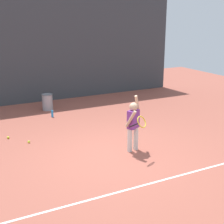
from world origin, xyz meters
TOP-DOWN VIEW (x-y plane):
  - ground_plane at (0.00, 0.00)m, footprint 20.00×20.00m
  - court_line_baseline at (0.00, -1.55)m, footprint 9.00×0.05m
  - back_fence_windscreen at (0.00, 5.62)m, footprint 10.83×0.08m
  - fence_post_2 at (0.00, 5.68)m, footprint 0.09×0.09m
  - fence_post_3 at (2.63, 5.68)m, footprint 0.09×0.09m
  - fence_post_4 at (5.26, 5.68)m, footprint 0.09×0.09m
  - tennis_player at (0.51, -0.02)m, footprint 0.52×0.79m
  - ball_hopper at (-0.33, 4.36)m, footprint 0.38×0.38m
  - water_bottle at (-0.43, 3.49)m, footprint 0.07×0.07m
  - tennis_ball_0 at (-1.62, 1.62)m, footprint 0.07×0.07m
  - tennis_ball_4 at (-2.05, 2.17)m, footprint 0.07×0.07m

SIDE VIEW (x-z plane):
  - ground_plane at x=0.00m, z-range 0.00..0.00m
  - court_line_baseline at x=0.00m, z-range 0.00..0.00m
  - tennis_ball_0 at x=-1.62m, z-range 0.00..0.07m
  - tennis_ball_4 at x=-2.05m, z-range 0.00..0.07m
  - water_bottle at x=-0.43m, z-range 0.00..0.22m
  - ball_hopper at x=-0.33m, z-range 0.01..0.57m
  - tennis_player at x=0.51m, z-range 0.05..1.40m
  - back_fence_windscreen at x=0.00m, z-range 0.00..3.96m
  - fence_post_2 at x=0.00m, z-range 0.00..4.11m
  - fence_post_3 at x=2.63m, z-range 0.00..4.11m
  - fence_post_4 at x=5.26m, z-range 0.00..4.11m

